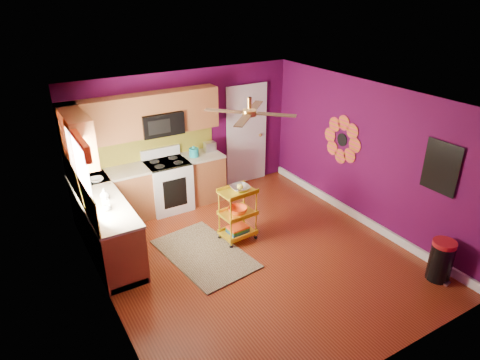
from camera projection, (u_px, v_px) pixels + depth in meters
ground at (255, 255)px, 6.78m from camera, size 5.00×5.00×0.00m
room_envelope at (258, 160)px, 6.10m from camera, size 4.54×5.04×2.52m
lower_cabinets at (133, 205)px, 7.39m from camera, size 2.81×2.31×0.94m
electric_range at (168, 185)px, 8.01m from camera, size 0.76×0.66×1.13m
upper_cabinetry at (124, 123)px, 7.14m from camera, size 2.80×2.30×1.26m
left_window at (79, 160)px, 5.84m from camera, size 0.08×1.35×1.08m
panel_door at (246, 136)px, 8.90m from camera, size 0.95×0.11×2.15m
right_wall_art at (383, 151)px, 6.94m from camera, size 0.04×2.74×1.04m
ceiling_fan at (249, 112)px, 5.97m from camera, size 1.01×1.01×0.26m
shag_rug at (204, 254)px, 6.80m from camera, size 1.26×1.82×0.02m
rolling_cart at (238, 212)px, 7.00m from camera, size 0.59×0.45×1.01m
trash_can at (441, 260)px, 6.13m from camera, size 0.39×0.40×0.63m
teal_kettle at (194, 152)px, 8.05m from camera, size 0.18×0.18×0.21m
toaster at (210, 147)px, 8.31m from camera, size 0.22×0.15×0.18m
soap_bottle_a at (106, 202)px, 6.20m from camera, size 0.09×0.09×0.20m
soap_bottle_b at (104, 194)px, 6.45m from camera, size 0.14×0.14×0.18m
counter_dish at (96, 180)px, 7.06m from camera, size 0.23×0.23×0.06m
counter_cup at (107, 208)px, 6.16m from camera, size 0.11×0.11×0.09m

